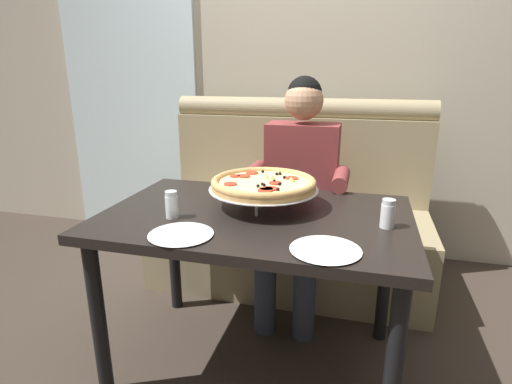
{
  "coord_description": "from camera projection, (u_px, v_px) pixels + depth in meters",
  "views": [
    {
      "loc": [
        0.41,
        -1.52,
        1.31
      ],
      "look_at": [
        0.01,
        -0.03,
        0.84
      ],
      "focal_mm": 28.44,
      "sensor_mm": 36.0,
      "label": 1
    }
  ],
  "objects": [
    {
      "name": "booth_bench",
      "position": [
        291.0,
        218.0,
        2.58
      ],
      "size": [
        1.66,
        0.78,
        1.13
      ],
      "color": "#998966",
      "rests_on": "ground_plane"
    },
    {
      "name": "dining_table",
      "position": [
        256.0,
        234.0,
        1.7
      ],
      "size": [
        1.26,
        0.81,
        0.74
      ],
      "color": "black",
      "rests_on": "ground_plane"
    },
    {
      "name": "window_panel",
      "position": [
        127.0,
        56.0,
        3.09
      ],
      "size": [
        1.1,
        0.02,
        2.8
      ],
      "primitive_type": "cube",
      "color": "white",
      "rests_on": "ground_plane"
    },
    {
      "name": "back_wall_with_window",
      "position": [
        309.0,
        55.0,
        2.82
      ],
      "size": [
        6.0,
        0.12,
        2.8
      ],
      "primitive_type": "cube",
      "color": "#BCB29E",
      "rests_on": "ground_plane"
    },
    {
      "name": "pizza",
      "position": [
        264.0,
        184.0,
        1.73
      ],
      "size": [
        0.47,
        0.47,
        0.13
      ],
      "color": "silver",
      "rests_on": "dining_table"
    },
    {
      "name": "diner_main",
      "position": [
        299.0,
        182.0,
        2.22
      ],
      "size": [
        0.54,
        0.64,
        1.27
      ],
      "color": "#2D3342",
      "rests_on": "ground_plane"
    },
    {
      "name": "plate_near_left",
      "position": [
        326.0,
        248.0,
        1.32
      ],
      "size": [
        0.24,
        0.24,
        0.02
      ],
      "color": "white",
      "rests_on": "dining_table"
    },
    {
      "name": "shaker_oregano",
      "position": [
        388.0,
        216.0,
        1.51
      ],
      "size": [
        0.05,
        0.05,
        0.11
      ],
      "color": "white",
      "rests_on": "dining_table"
    },
    {
      "name": "patio_chair",
      "position": [
        183.0,
        151.0,
        4.07
      ],
      "size": [
        0.4,
        0.4,
        0.86
      ],
      "color": "black",
      "rests_on": "ground_plane"
    },
    {
      "name": "shaker_parmesan",
      "position": [
        172.0,
        207.0,
        1.61
      ],
      "size": [
        0.05,
        0.05,
        0.11
      ],
      "color": "white",
      "rests_on": "dining_table"
    },
    {
      "name": "plate_near_right",
      "position": [
        181.0,
        233.0,
        1.45
      ],
      "size": [
        0.24,
        0.24,
        0.02
      ],
      "color": "white",
      "rests_on": "dining_table"
    },
    {
      "name": "ground_plane",
      "position": [
        256.0,
        362.0,
        1.89
      ],
      "size": [
        16.0,
        16.0,
        0.0
      ],
      "primitive_type": "plane",
      "color": "#382D26"
    }
  ]
}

